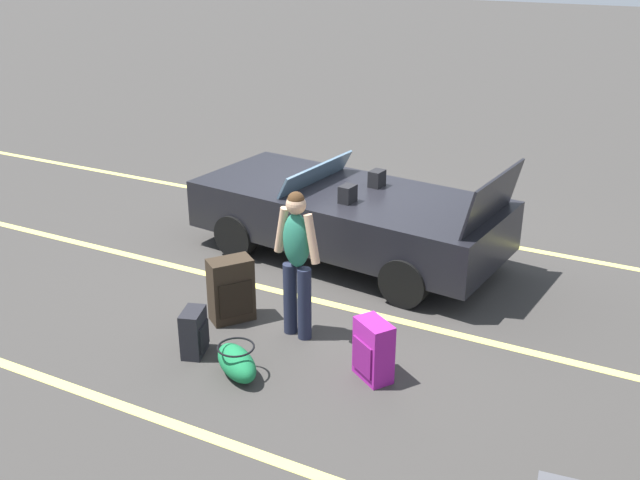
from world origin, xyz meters
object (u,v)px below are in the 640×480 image
Objects in this scene: suitcase_small_carryon at (194,333)px; traveler_person at (297,257)px; suitcase_medium_bright at (373,350)px; convertible_car at (336,213)px; suitcase_large_black at (231,290)px; duffel_bag at (237,362)px.

traveler_person reaches higher than suitcase_small_carryon.
suitcase_medium_bright is at bearing -4.59° from suitcase_small_carryon.
traveler_person is (-0.76, -0.83, 0.68)m from suitcase_small_carryon.
suitcase_medium_bright is at bearing 129.39° from convertible_car.
suitcase_large_black is 1.00m from traveler_person.
suitcase_medium_bright is at bearing -153.55° from duffel_bag.
duffel_bag is (-0.62, 0.15, -0.09)m from suitcase_small_carryon.
traveler_person is at bearing -76.68° from suitcase_medium_bright.
suitcase_medium_bright reaches higher than suitcase_small_carryon.
traveler_person is at bearing 111.79° from convertible_car.
suitcase_medium_bright is 0.38× the size of traveler_person.
duffel_bag is (1.20, 0.60, -0.15)m from suitcase_medium_bright.
suitcase_large_black is at bearing 90.28° from convertible_car.
suitcase_large_black is 0.45× the size of traveler_person.
suitcase_small_carryon is 0.65m from duffel_bag.
suitcase_large_black reaches higher than suitcase_small_carryon.
traveler_person is at bearing 39.07° from suitcase_large_black.
traveler_person is (-0.60, 2.15, 0.34)m from convertible_car.
traveler_person reaches higher than suitcase_large_black.
suitcase_large_black is at bearing 103.65° from traveler_person.
suitcase_large_black is 0.81m from suitcase_small_carryon.
suitcase_medium_bright is 0.88× the size of duffel_bag.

